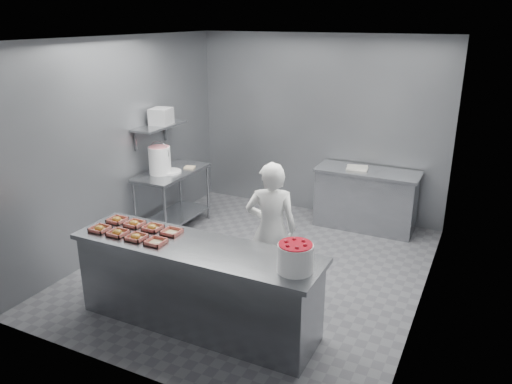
{
  "coord_description": "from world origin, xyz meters",
  "views": [
    {
      "loc": [
        2.49,
        -5.08,
        3.03
      ],
      "look_at": [
        0.11,
        -0.2,
        1.11
      ],
      "focal_mm": 35.0,
      "sensor_mm": 36.0,
      "label": 1
    }
  ],
  "objects_px": {
    "tray_4": "(117,220)",
    "appliance": "(161,116)",
    "service_counter": "(197,285)",
    "glaze_bucket": "(160,160)",
    "back_counter": "(366,199)",
    "tray_0": "(100,229)",
    "tray_1": "(118,233)",
    "worker": "(271,230)",
    "tray_2": "(136,237)",
    "tray_7": "(172,232)",
    "strawberry_tub": "(295,257)",
    "prep_table": "(173,191)",
    "tray_5": "(134,224)",
    "tray_3": "(156,242)",
    "tray_6": "(153,227)"
  },
  "relations": [
    {
      "from": "back_counter",
      "to": "worker",
      "type": "relative_size",
      "value": 0.96
    },
    {
      "from": "tray_1",
      "to": "worker",
      "type": "distance_m",
      "value": 1.65
    },
    {
      "from": "back_counter",
      "to": "glaze_bucket",
      "type": "bearing_deg",
      "value": -150.93
    },
    {
      "from": "worker",
      "to": "strawberry_tub",
      "type": "height_order",
      "value": "worker"
    },
    {
      "from": "tray_4",
      "to": "worker",
      "type": "xyz_separation_m",
      "value": [
        1.5,
        0.79,
        -0.14
      ]
    },
    {
      "from": "tray_3",
      "to": "appliance",
      "type": "bearing_deg",
      "value": 124.04
    },
    {
      "from": "worker",
      "to": "appliance",
      "type": "bearing_deg",
      "value": -46.05
    },
    {
      "from": "tray_7",
      "to": "worker",
      "type": "height_order",
      "value": "worker"
    },
    {
      "from": "prep_table",
      "to": "appliance",
      "type": "relative_size",
      "value": 3.91
    },
    {
      "from": "worker",
      "to": "tray_1",
      "type": "bearing_deg",
      "value": 20.07
    },
    {
      "from": "tray_2",
      "to": "appliance",
      "type": "height_order",
      "value": "appliance"
    },
    {
      "from": "service_counter",
      "to": "strawberry_tub",
      "type": "relative_size",
      "value": 8.16
    },
    {
      "from": "back_counter",
      "to": "tray_4",
      "type": "bearing_deg",
      "value": -122.61
    },
    {
      "from": "tray_2",
      "to": "tray_3",
      "type": "bearing_deg",
      "value": 0.0
    },
    {
      "from": "tray_2",
      "to": "tray_4",
      "type": "xyz_separation_m",
      "value": [
        -0.48,
        0.27,
        0.0
      ]
    },
    {
      "from": "prep_table",
      "to": "worker",
      "type": "distance_m",
      "value": 2.3
    },
    {
      "from": "tray_2",
      "to": "tray_3",
      "type": "relative_size",
      "value": 1.0
    },
    {
      "from": "tray_0",
      "to": "tray_6",
      "type": "distance_m",
      "value": 0.55
    },
    {
      "from": "tray_6",
      "to": "strawberry_tub",
      "type": "height_order",
      "value": "strawberry_tub"
    },
    {
      "from": "tray_7",
      "to": "service_counter",
      "type": "bearing_deg",
      "value": -19.86
    },
    {
      "from": "strawberry_tub",
      "to": "glaze_bucket",
      "type": "relative_size",
      "value": 0.67
    },
    {
      "from": "strawberry_tub",
      "to": "glaze_bucket",
      "type": "height_order",
      "value": "glaze_bucket"
    },
    {
      "from": "tray_2",
      "to": "tray_6",
      "type": "height_order",
      "value": "same"
    },
    {
      "from": "tray_4",
      "to": "tray_7",
      "type": "height_order",
      "value": "tray_4"
    },
    {
      "from": "service_counter",
      "to": "glaze_bucket",
      "type": "height_order",
      "value": "glaze_bucket"
    },
    {
      "from": "tray_2",
      "to": "tray_6",
      "type": "relative_size",
      "value": 1.0
    },
    {
      "from": "tray_5",
      "to": "strawberry_tub",
      "type": "height_order",
      "value": "strawberry_tub"
    },
    {
      "from": "tray_4",
      "to": "strawberry_tub",
      "type": "distance_m",
      "value": 2.18
    },
    {
      "from": "prep_table",
      "to": "strawberry_tub",
      "type": "height_order",
      "value": "strawberry_tub"
    },
    {
      "from": "tray_7",
      "to": "appliance",
      "type": "relative_size",
      "value": 0.61
    },
    {
      "from": "tray_0",
      "to": "tray_1",
      "type": "relative_size",
      "value": 1.0
    },
    {
      "from": "tray_0",
      "to": "tray_3",
      "type": "xyz_separation_m",
      "value": [
        0.72,
        0.0,
        -0.0
      ]
    },
    {
      "from": "tray_5",
      "to": "tray_6",
      "type": "relative_size",
      "value": 1.0
    },
    {
      "from": "tray_2",
      "to": "tray_3",
      "type": "height_order",
      "value": "tray_2"
    },
    {
      "from": "tray_5",
      "to": "tray_7",
      "type": "relative_size",
      "value": 1.0
    },
    {
      "from": "prep_table",
      "to": "strawberry_tub",
      "type": "bearing_deg",
      "value": -36.3
    },
    {
      "from": "tray_1",
      "to": "tray_2",
      "type": "height_order",
      "value": "same"
    },
    {
      "from": "strawberry_tub",
      "to": "tray_5",
      "type": "bearing_deg",
      "value": 174.49
    },
    {
      "from": "tray_7",
      "to": "strawberry_tub",
      "type": "relative_size",
      "value": 0.59
    },
    {
      "from": "tray_5",
      "to": "back_counter",
      "type": "bearing_deg",
      "value": 60.63
    },
    {
      "from": "tray_0",
      "to": "tray_2",
      "type": "relative_size",
      "value": 1.0
    },
    {
      "from": "tray_7",
      "to": "tray_6",
      "type": "bearing_deg",
      "value": -180.0
    },
    {
      "from": "tray_0",
      "to": "tray_5",
      "type": "bearing_deg",
      "value": 48.12
    },
    {
      "from": "tray_1",
      "to": "tray_4",
      "type": "bearing_deg",
      "value": 131.88
    },
    {
      "from": "tray_3",
      "to": "tray_6",
      "type": "xyz_separation_m",
      "value": [
        -0.24,
        0.27,
        0.0
      ]
    },
    {
      "from": "tray_1",
      "to": "appliance",
      "type": "xyz_separation_m",
      "value": [
        -0.97,
        2.15,
        0.76
      ]
    },
    {
      "from": "tray_1",
      "to": "service_counter",
      "type": "bearing_deg",
      "value": 8.91
    },
    {
      "from": "tray_4",
      "to": "appliance",
      "type": "relative_size",
      "value": 0.61
    },
    {
      "from": "tray_1",
      "to": "tray_7",
      "type": "relative_size",
      "value": 1.0
    },
    {
      "from": "tray_3",
      "to": "strawberry_tub",
      "type": "bearing_deg",
      "value": 3.23
    }
  ]
}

